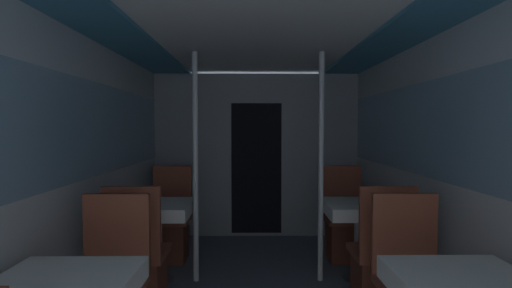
# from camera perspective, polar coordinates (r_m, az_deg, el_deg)

# --- Properties ---
(wall_left) EXTENTS (0.05, 6.65, 2.08)m
(wall_left) POSITION_cam_1_polar(r_m,az_deg,el_deg) (3.12, -24.44, -3.42)
(wall_left) COLOR silver
(wall_left) RESTS_ON ground_plane
(wall_right) EXTENTS (0.05, 6.65, 2.08)m
(wall_right) POSITION_cam_1_polar(r_m,az_deg,el_deg) (3.18, 25.21, -3.34)
(wall_right) COLOR silver
(wall_right) RESTS_ON ground_plane
(ceiling_panel) EXTENTS (2.64, 6.65, 0.07)m
(ceiling_panel) POSITION_cam_1_polar(r_m,az_deg,el_deg) (2.93, 0.61, 16.61)
(ceiling_panel) COLOR white
(ceiling_panel) RESTS_ON wall_left
(bulkhead_far) EXTENTS (2.59, 0.09, 2.08)m
(bulkhead_far) POSITION_cam_1_polar(r_m,az_deg,el_deg) (5.14, 0.05, -1.67)
(bulkhead_far) COLOR gray
(bulkhead_far) RESTS_ON ground_plane
(dining_table_left_1) EXTENTS (0.63, 0.63, 0.72)m
(dining_table_left_1) POSITION_cam_1_polar(r_m,az_deg,el_deg) (3.78, -14.06, -9.70)
(dining_table_left_1) COLOR #4C4C51
(dining_table_left_1) RESTS_ON ground_plane
(chair_left_near_1) EXTENTS (0.42, 0.42, 0.98)m
(chair_left_near_1) POSITION_cam_1_polar(r_m,az_deg,el_deg) (3.33, -16.44, -17.11)
(chair_left_near_1) COLOR brown
(chair_left_near_1) RESTS_ON ground_plane
(chair_left_far_1) EXTENTS (0.42, 0.42, 0.98)m
(chair_left_far_1) POSITION_cam_1_polar(r_m,az_deg,el_deg) (4.41, -12.22, -12.15)
(chair_left_far_1) COLOR brown
(chair_left_far_1) RESTS_ON ground_plane
(support_pole_left_1) EXTENTS (0.05, 0.05, 2.08)m
(support_pole_left_1) POSITION_cam_1_polar(r_m,az_deg,el_deg) (3.65, -8.63, -3.31)
(support_pole_left_1) COLOR silver
(support_pole_left_1) RESTS_ON ground_plane
(dining_table_right_1) EXTENTS (0.63, 0.63, 0.72)m
(dining_table_right_1) POSITION_cam_1_polar(r_m,az_deg,el_deg) (3.81, 14.63, -9.61)
(dining_table_right_1) COLOR #4C4C51
(dining_table_right_1) RESTS_ON ground_plane
(chair_right_near_1) EXTENTS (0.42, 0.42, 0.98)m
(chair_right_near_1) POSITION_cam_1_polar(r_m,az_deg,el_deg) (3.36, 17.30, -16.92)
(chair_right_near_1) COLOR brown
(chair_right_near_1) RESTS_ON ground_plane
(chair_right_far_1) EXTENTS (0.42, 0.42, 0.98)m
(chair_right_far_1) POSITION_cam_1_polar(r_m,az_deg,el_deg) (4.44, 12.56, -12.07)
(chair_right_far_1) COLOR brown
(chair_right_far_1) RESTS_ON ground_plane
(support_pole_right_1) EXTENTS (0.05, 0.05, 2.08)m
(support_pole_right_1) POSITION_cam_1_polar(r_m,az_deg,el_deg) (3.67, 9.27, -3.28)
(support_pole_right_1) COLOR silver
(support_pole_right_1) RESTS_ON ground_plane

